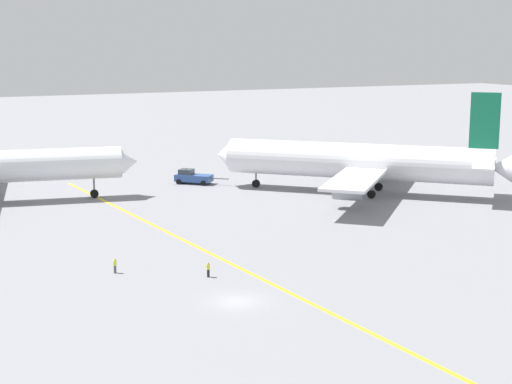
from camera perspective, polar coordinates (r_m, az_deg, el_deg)
ground_plane at (r=74.22m, az=-1.40°, el=-7.99°), size 600.00×600.00×0.00m
taxiway_stripe at (r=84.85m, az=-1.21°, el=-5.56°), size 9.88×119.67×0.01m
airliner_being_pushed at (r=126.31m, az=7.54°, el=2.20°), size 38.70×38.07×16.60m
pushback_tug at (r=135.05m, az=-4.64°, el=1.10°), size 7.92×7.51×2.80m
ground_crew_ramp_agent_by_cones at (r=84.08m, az=-10.25°, el=-5.28°), size 0.36×0.36×1.65m
ground_crew_wing_walker_right at (r=81.54m, az=-3.51°, el=-5.64°), size 0.38×0.45×1.64m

